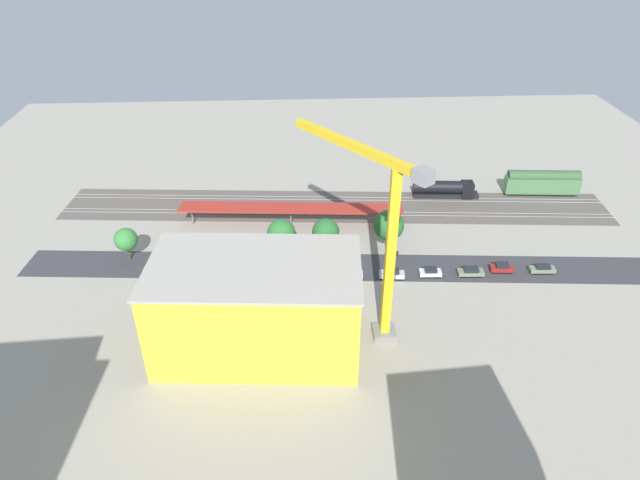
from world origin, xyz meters
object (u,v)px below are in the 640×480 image
object	(u,v)px
parked_car_2	(471,272)
box_truck_1	(311,277)
street_tree_2	(389,225)
street_tree_3	(126,239)
tower_crane	(380,231)
parked_car_0	(542,269)
traffic_light	(396,262)
parked_car_1	(502,268)
platform_canopy_near	(291,208)
parked_car_3	(430,272)
construction_building	(257,308)
box_truck_0	(285,287)
box_truck_2	(311,282)
street_tree_1	(281,233)
locomotive	(446,189)
street_tree_0	(326,232)
passenger_coach	(543,182)
parked_car_4	(392,274)
parked_car_5	(352,274)

from	to	relation	value
parked_car_2	box_truck_1	size ratio (longest dim) A/B	0.55
street_tree_2	street_tree_3	distance (m)	50.47
tower_crane	parked_car_0	bearing A→B (deg)	-157.13
traffic_light	street_tree_3	bearing A→B (deg)	-10.95
parked_car_1	traffic_light	size ratio (longest dim) A/B	0.67
platform_canopy_near	parked_car_3	world-z (taller)	platform_canopy_near
construction_building	box_truck_0	world-z (taller)	construction_building
box_truck_2	street_tree_2	distance (m)	20.21
street_tree_1	box_truck_2	bearing A→B (deg)	115.62
locomotive	construction_building	bearing A→B (deg)	49.43
box_truck_1	street_tree_0	xyz separation A→B (m)	(-3.29, -10.75, 3.00)
box_truck_2	parked_car_2	bearing A→B (deg)	-174.93
box_truck_1	parked_car_0	bearing A→B (deg)	-177.69
platform_canopy_near	street_tree_1	size ratio (longest dim) A/B	5.92
traffic_light	passenger_coach	bearing A→B (deg)	-140.76
parked_car_2	parked_car_4	distance (m)	14.78
street_tree_3	parked_car_3	bearing A→B (deg)	171.63
tower_crane	street_tree_2	distance (m)	27.44
locomotive	parked_car_2	size ratio (longest dim) A/B	3.17
parked_car_4	box_truck_1	world-z (taller)	box_truck_1
tower_crane	box_truck_2	world-z (taller)	tower_crane
passenger_coach	parked_car_3	bearing A→B (deg)	43.38
parked_car_5	traffic_light	distance (m)	8.74
locomotive	box_truck_1	xyz separation A→B (m)	(32.73, 33.17, -0.22)
parked_car_4	parked_car_5	world-z (taller)	parked_car_4
passenger_coach	parked_car_0	world-z (taller)	passenger_coach
parked_car_3	street_tree_1	distance (m)	29.05
platform_canopy_near	box_truck_0	distance (m)	24.40
parked_car_2	street_tree_1	xyz separation A→B (m)	(35.06, -8.35, 4.46)
platform_canopy_near	traffic_light	world-z (taller)	traffic_light
street_tree_0	street_tree_2	distance (m)	12.33
locomotive	construction_building	world-z (taller)	construction_building
parked_car_2	street_tree_1	size ratio (longest dim) A/B	0.61
parked_car_1	construction_building	bearing A→B (deg)	21.64
parked_car_5	traffic_light	world-z (taller)	traffic_light
tower_crane	street_tree_1	world-z (taller)	tower_crane
platform_canopy_near	parked_car_1	xyz separation A→B (m)	(-39.34, 19.17, -3.47)
parked_car_3	street_tree_0	size ratio (longest dim) A/B	0.56
passenger_coach	construction_building	world-z (taller)	construction_building
passenger_coach	box_truck_0	bearing A→B (deg)	30.76
parked_car_4	box_truck_1	xyz separation A→B (m)	(14.96, 1.51, 0.92)
parked_car_4	box_truck_1	size ratio (longest dim) A/B	0.54
passenger_coach	parked_car_2	size ratio (longest dim) A/B	3.58
parked_car_0	street_tree_0	size ratio (longest dim) A/B	0.64
parked_car_5	platform_canopy_near	bearing A→B (deg)	-60.64
parked_car_2	parked_car_3	bearing A→B (deg)	-2.08
parked_car_0	parked_car_3	distance (m)	21.19
parked_car_4	box_truck_0	distance (m)	20.13
parked_car_5	box_truck_0	distance (m)	13.17
parked_car_3	parked_car_5	bearing A→B (deg)	-1.02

